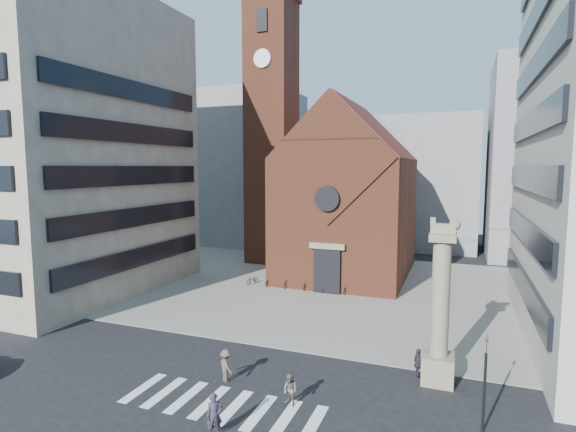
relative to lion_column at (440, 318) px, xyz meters
The scene contains 21 objects.
ground 11.01m from the lion_column, 163.32° to the right, with size 120.00×120.00×0.00m, color black.
piazza 19.18m from the lion_column, 122.03° to the left, with size 46.00×30.00×0.05m, color gray.
zebra_crossing 11.72m from the lion_column, 147.61° to the right, with size 10.20×3.20×0.01m, color white, non-canonical shape.
church 24.62m from the lion_column, 114.43° to the left, with size 12.00×16.65×18.00m.
campanile 34.29m from the lion_column, 128.68° to the left, with size 5.50×5.50×31.20m.
building_left 36.01m from the lion_column, 168.37° to the left, with size 18.00×20.00×26.00m, color tan.
bg_block_left 48.23m from the lion_column, 129.04° to the left, with size 16.00×14.00×22.00m, color gray.
bg_block_mid 42.55m from the lion_column, 95.45° to the left, with size 14.00×12.00×18.00m, color gray.
bg_block_right 41.69m from the lion_column, 72.91° to the left, with size 16.00×14.00×24.00m, color gray.
lion_column is the anchor object (origin of this frame).
traffic_light 4.62m from the lion_column, 63.54° to the right, with size 0.13×0.16×4.30m.
pedestrian_0 12.15m from the lion_column, 135.49° to the right, with size 0.68×0.45×1.88m, color #2F293A.
pedestrian_1 8.50m from the lion_column, 142.53° to the right, with size 0.74×0.58×1.53m, color #62584F.
pedestrian_2 2.81m from the lion_column, behind, with size 0.98×0.41×1.67m, color #2B2932.
pedestrian_3 11.38m from the lion_column, 159.49° to the right, with size 1.12×0.64×1.73m, color brown.
scooter_0 22.86m from the lion_column, 140.74° to the left, with size 0.56×1.60×0.84m, color black.
scooter_1 21.46m from the lion_column, 137.57° to the left, with size 0.44×1.55×0.93m, color black.
scooter_2 20.15m from the lion_column, 133.96° to the left, with size 0.56×1.60×0.84m, color black.
scooter_3 18.91m from the lion_column, 129.85° to the left, with size 0.44×1.55×0.93m, color black.
scooter_4 17.80m from the lion_column, 125.18° to the left, with size 0.56×1.60×0.84m, color black.
scooter_5 16.81m from the lion_column, 119.91° to the left, with size 0.44×1.55×0.93m, color black.
Camera 1 is at (10.72, -20.70, 11.22)m, focal length 28.00 mm.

